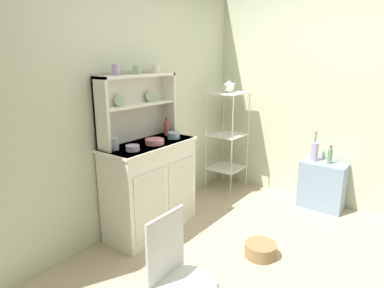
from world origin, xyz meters
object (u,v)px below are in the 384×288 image
Objects in this scene: wire_chair at (177,272)px; oil_bottle at (330,156)px; cup_lilac_0 at (116,70)px; utensil_jar at (114,143)px; floor_basket at (261,250)px; hutch_shelf_unit at (135,102)px; side_shelf_blue at (322,185)px; flower_vase at (315,150)px; bowl_mixing_large at (133,148)px; bakers_rack at (227,132)px; porcelain_teapot at (229,87)px; jam_bottle at (166,128)px; hutch_cabinet at (151,186)px.

wire_chair reaches higher than oil_bottle.
cup_lilac_0 is 0.63m from utensil_jar.
floor_basket is 2.01m from cup_lilac_0.
wire_chair is at bearing -119.16° from cup_lilac_0.
hutch_shelf_unit is 2.30m from side_shelf_blue.
hutch_shelf_unit reaches higher than flower_vase.
flower_vase is (1.81, -1.03, -0.26)m from bowl_mixing_large.
hutch_shelf_unit is at bearing 100.29° from floor_basket.
bakers_rack is at bearing -6.56° from cup_lilac_0.
oil_bottle is (0.18, -1.21, -0.71)m from porcelain_teapot.
side_shelf_blue reaches higher than floor_basket.
bakers_rack is 6.96× the size of jam_bottle.
side_shelf_blue is 2.43× the size of porcelain_teapot.
side_shelf_blue is (1.53, -1.22, -0.19)m from hutch_cabinet.
wire_chair is (-0.92, -1.09, 0.05)m from hutch_cabinet.
cup_lilac_0 is 0.85m from jam_bottle.
porcelain_teapot is at bearing 0.43° from bowl_mixing_large.
jam_bottle is at bearing 171.61° from bakers_rack.
side_shelf_blue is 1.33m from floor_basket.
jam_bottle is 0.82× the size of porcelain_teapot.
porcelain_teapot is at bearing -4.69° from utensil_jar.
bakers_rack is at bearing 0.00° from porcelain_teapot.
flower_vase is (0.00, 0.12, 0.40)m from side_shelf_blue.
side_shelf_blue is 4.51× the size of bowl_mixing_large.
oil_bottle is (0.18, -1.21, -0.15)m from bakers_rack.
floor_basket is at bearing -63.61° from bowl_mixing_large.
utensil_jar is 2.24m from flower_vase.
bakers_rack is 1.03m from jam_bottle.
floor_basket is at bearing 172.06° from oil_bottle.
utensil_jar is 1.14× the size of oil_bottle.
hutch_cabinet is 1.15m from cup_lilac_0.
bakers_rack is 0.56m from porcelain_teapot.
jam_bottle is at bearing 84.00° from floor_basket.
floor_basket is 2.27× the size of bowl_mixing_large.
wire_chair is at bearing 175.86° from oil_bottle.
bowl_mixing_large is at bearing -179.57° from bakers_rack.
cup_lilac_0 is (-1.59, 0.18, 0.81)m from bakers_rack.
porcelain_teapot reaches higher than bakers_rack.
bowl_mixing_large is 0.17m from utensil_jar.
oil_bottle is at bearing -35.66° from utensil_jar.
utensil_jar is at bearing -179.36° from jam_bottle.
bowl_mixing_large is 2.19m from oil_bottle.
bowl_mixing_large is at bearing -179.57° from porcelain_teapot.
bowl_mixing_large reaches higher than side_shelf_blue.
bakers_rack reaches higher than wire_chair.
side_shelf_blue is 0.42m from flower_vase.
jam_bottle is (1.28, 1.18, 0.46)m from wire_chair.
flower_vase is at bearing -80.07° from bakers_rack.
jam_bottle reaches higher than wire_chair.
utensil_jar reaches higher than wire_chair.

